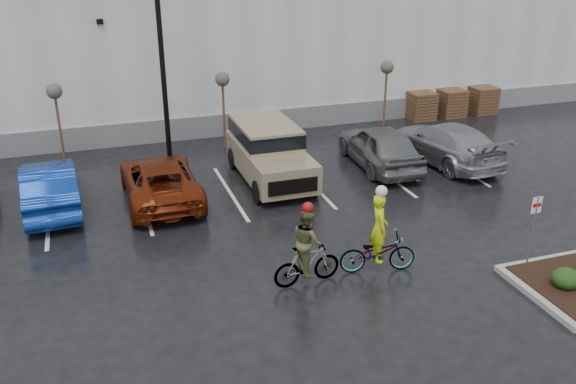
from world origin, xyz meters
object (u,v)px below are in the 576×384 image
object	(u,v)px
pallet_stack_b	(451,103)
car_blue	(50,186)
lamppost	(158,14)
car_grey	(380,146)
fire_lane_sign	(534,224)
suv_tan	(270,154)
sapling_mid	(223,83)
sapling_east	(387,71)
cyclist_hivis	(378,246)
car_red	(160,180)
pallet_stack_a	(421,106)
sapling_west	(55,96)
cyclist_olive	(307,255)
car_far_silver	(446,143)
pallet_stack_c	(482,100)

from	to	relation	value
pallet_stack_b	car_blue	size ratio (longest dim) A/B	0.28
lamppost	car_grey	distance (m)	9.64
fire_lane_sign	car_grey	world-z (taller)	fire_lane_sign
car_blue	suv_tan	xyz separation A→B (m)	(7.56, 0.06, 0.24)
sapling_mid	sapling_east	world-z (taller)	same
pallet_stack_b	suv_tan	bearing A→B (deg)	-154.03
sapling_east	fire_lane_sign	world-z (taller)	sapling_east
cyclist_hivis	pallet_stack_b	bearing A→B (deg)	-28.17
car_blue	cyclist_hivis	bearing A→B (deg)	136.31
car_red	cyclist_hivis	distance (m)	8.24
lamppost	car_red	distance (m)	6.34
cyclist_hivis	pallet_stack_a	bearing A→B (deg)	-23.18
suv_tan	car_grey	world-z (taller)	suv_tan
fire_lane_sign	pallet_stack_b	bearing A→B (deg)	65.12
sapling_west	cyclist_hivis	world-z (taller)	sapling_west
car_grey	cyclist_olive	bearing A→B (deg)	54.84
sapling_west	pallet_stack_a	distance (m)	16.66
cyclist_olive	sapling_west	bearing A→B (deg)	22.96
sapling_west	car_red	size ratio (longest dim) A/B	0.62
sapling_west	pallet_stack_b	bearing A→B (deg)	3.14
pallet_stack_a	fire_lane_sign	xyz separation A→B (m)	(-4.70, -13.80, 0.73)
lamppost	sapling_west	bearing A→B (deg)	165.96
sapling_mid	suv_tan	distance (m)	4.73
fire_lane_sign	cyclist_olive	size ratio (longest dim) A/B	0.95
sapling_mid	car_far_silver	xyz separation A→B (m)	(7.85, -4.64, -1.94)
suv_tan	sapling_mid	bearing A→B (deg)	98.97
pallet_stack_a	pallet_stack_c	size ratio (longest dim) A/B	1.00
lamppost	suv_tan	distance (m)	6.57
fire_lane_sign	car_red	distance (m)	11.79
fire_lane_sign	suv_tan	world-z (taller)	fire_lane_sign
sapling_east	cyclist_hivis	size ratio (longest dim) A/B	1.29
suv_tan	lamppost	bearing A→B (deg)	133.48
sapling_mid	fire_lane_sign	size ratio (longest dim) A/B	1.45
pallet_stack_c	pallet_stack_a	bearing A→B (deg)	180.00
pallet_stack_b	suv_tan	world-z (taller)	suv_tan
sapling_east	car_far_silver	bearing A→B (deg)	-85.70
pallet_stack_b	car_blue	distance (m)	19.35
sapling_east	pallet_stack_c	size ratio (longest dim) A/B	2.37
pallet_stack_b	cyclist_hivis	distance (m)	16.14
car_blue	suv_tan	bearing A→B (deg)	177.02
pallet_stack_a	suv_tan	world-z (taller)	suv_tan
sapling_mid	pallet_stack_a	xyz separation A→B (m)	(10.00, 1.00, -2.05)
pallet_stack_a	car_blue	xyz separation A→B (m)	(-16.88, -5.43, 0.11)
car_blue	car_far_silver	xyz separation A→B (m)	(14.72, -0.22, -0.00)
sapling_east	fire_lane_sign	bearing A→B (deg)	-99.75
car_red	car_grey	world-z (taller)	car_grey
lamppost	cyclist_olive	xyz separation A→B (m)	(1.98, -10.50, -4.84)
sapling_east	pallet_stack_a	world-z (taller)	sapling_east
sapling_west	cyclist_hivis	size ratio (longest dim) A/B	1.29
pallet_stack_c	car_blue	distance (m)	21.09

